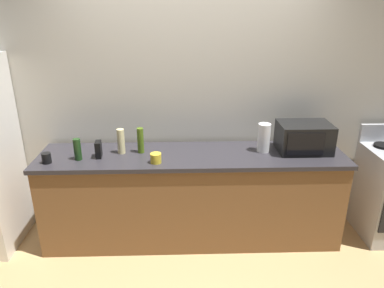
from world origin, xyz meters
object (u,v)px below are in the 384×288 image
at_px(paper_towel_roll, 264,138).
at_px(bottle_olive_oil, 140,140).
at_px(mug_black, 46,158).
at_px(cordless_phone, 98,149).
at_px(microwave, 304,137).
at_px(bottle_wine, 77,149).
at_px(mug_yellow, 156,158).
at_px(bottle_hand_soap, 121,141).

distance_m(paper_towel_roll, bottle_olive_oil, 1.15).
bearing_deg(mug_black, cordless_phone, 15.15).
distance_m(microwave, bottle_wine, 2.07).
distance_m(paper_towel_roll, bottle_wine, 1.70).
xyz_separation_m(bottle_olive_oil, mug_black, (-0.80, -0.21, -0.07)).
distance_m(microwave, mug_black, 2.34).
height_order(paper_towel_roll, bottle_wine, paper_towel_roll).
bearing_deg(microwave, mug_yellow, -170.41).
relative_size(bottle_wine, mug_black, 2.13).
distance_m(cordless_phone, bottle_wine, 0.18).
xyz_separation_m(mug_yellow, mug_black, (-0.95, 0.03, 0.00)).
relative_size(cordless_phone, mug_yellow, 1.56).
relative_size(paper_towel_roll, mug_yellow, 2.81).
bearing_deg(mug_yellow, bottle_hand_soap, 145.37).
xyz_separation_m(bottle_olive_oil, bottle_wine, (-0.54, -0.15, -0.02)).
bearing_deg(bottle_hand_soap, cordless_phone, -155.42).
xyz_separation_m(bottle_olive_oil, mug_yellow, (0.15, -0.24, -0.08)).
bearing_deg(bottle_olive_oil, paper_towel_roll, -0.29).
distance_m(bottle_hand_soap, bottle_wine, 0.39).
relative_size(microwave, paper_towel_roll, 1.78).
relative_size(bottle_hand_soap, mug_yellow, 2.44).
distance_m(bottle_olive_oil, mug_yellow, 0.29).
height_order(bottle_wine, mug_yellow, bottle_wine).
height_order(microwave, bottle_olive_oil, microwave).
distance_m(microwave, bottle_hand_soap, 1.70).
relative_size(paper_towel_roll, cordless_phone, 1.80).
bearing_deg(mug_black, bottle_hand_soap, 18.18).
height_order(mug_yellow, mug_black, mug_black).
distance_m(cordless_phone, mug_yellow, 0.54).
distance_m(cordless_phone, mug_black, 0.45).
bearing_deg(paper_towel_roll, microwave, -0.33).
height_order(microwave, mug_black, microwave).
bearing_deg(paper_towel_roll, bottle_hand_soap, -179.81).
bearing_deg(bottle_hand_soap, paper_towel_roll, 0.19).
relative_size(paper_towel_roll, bottle_hand_soap, 1.15).
bearing_deg(bottle_wine, paper_towel_roll, 4.85).
bearing_deg(mug_yellow, microwave, 9.59).
distance_m(microwave, paper_towel_roll, 0.38).
xyz_separation_m(paper_towel_roll, mug_yellow, (-0.99, -0.23, -0.09)).
distance_m(bottle_olive_oil, mug_black, 0.83).
xyz_separation_m(cordless_phone, bottle_hand_soap, (0.19, 0.09, 0.04)).
xyz_separation_m(microwave, mug_black, (-2.32, -0.21, -0.09)).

